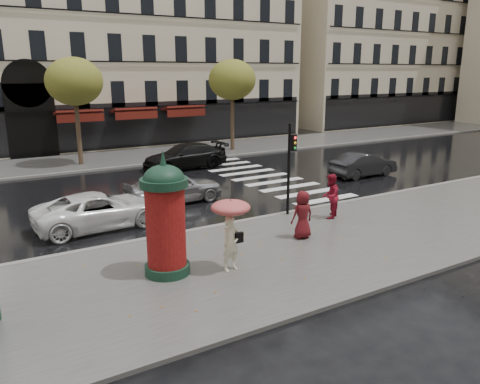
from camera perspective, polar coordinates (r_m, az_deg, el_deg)
ground at (r=15.66m, az=3.44°, el=-7.30°), size 160.00×160.00×0.00m
near_sidewalk at (r=15.25m, az=4.51°, el=-7.69°), size 90.00×7.00×0.12m
far_sidewalk at (r=32.56m, az=-15.73°, el=3.83°), size 90.00×6.00×0.12m
near_kerb at (r=18.03m, az=-1.93°, el=-4.05°), size 90.00×0.25×0.14m
far_kerb at (r=29.72m, az=-14.17°, el=2.96°), size 90.00×0.25×0.14m
zebra_crossing at (r=26.49m, az=2.52°, el=1.87°), size 3.60×11.75×0.01m
bldg_far_corner at (r=44.66m, az=-12.90°, el=21.29°), size 26.00×14.00×22.90m
bldg_far_right at (r=59.79m, az=15.16°, el=19.36°), size 24.00×14.00×22.90m
tree_far_left at (r=30.62m, az=-19.57°, el=12.53°), size 3.40×3.40×6.64m
tree_far_right at (r=34.58m, az=-0.96°, el=13.48°), size 3.40×3.40×6.64m
woman_umbrella at (r=13.49m, az=-1.12°, el=-3.83°), size 1.14×1.14×2.20m
woman_red at (r=18.85m, az=10.96°, el=-0.50°), size 1.10×1.05×1.79m
man_burgundy at (r=16.44m, az=7.63°, el=-2.75°), size 0.85×0.58×1.70m
morris_column at (r=13.36m, az=-9.09°, el=-2.92°), size 1.34×1.34×3.62m
traffic_light at (r=18.75m, az=6.15°, el=3.86°), size 0.26×0.36×3.71m
car_silver at (r=21.32m, az=-8.11°, el=0.67°), size 4.50×1.94×1.51m
car_darkgrey at (r=27.43m, az=14.83°, el=3.26°), size 4.10×1.48×1.34m
car_white at (r=18.59m, az=-16.75°, el=-2.15°), size 4.98×2.49×1.36m
car_black at (r=28.81m, az=-6.74°, el=4.34°), size 5.22×2.13×1.52m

